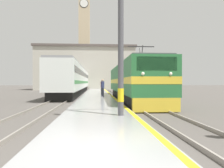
{
  "coord_description": "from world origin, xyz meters",
  "views": [
    {
      "loc": [
        -0.1,
        -5.12,
        1.78
      ],
      "look_at": [
        1.76,
        20.87,
        1.58
      ],
      "focal_mm": 35.0,
      "sensor_mm": 36.0,
      "label": 1
    }
  ],
  "objects_px": {
    "locomotive_train": "(132,82)",
    "passenger_train": "(78,80)",
    "clock_tower": "(84,36)",
    "person_on_platform": "(103,87)",
    "second_waiting_passenger": "(102,87)",
    "catenary_mast": "(123,26)"
  },
  "relations": [
    {
      "from": "passenger_train",
      "to": "person_on_platform",
      "type": "height_order",
      "value": "passenger_train"
    },
    {
      "from": "passenger_train",
      "to": "person_on_platform",
      "type": "relative_size",
      "value": 24.38
    },
    {
      "from": "clock_tower",
      "to": "second_waiting_passenger",
      "type": "bearing_deg",
      "value": -83.81
    },
    {
      "from": "catenary_mast",
      "to": "clock_tower",
      "type": "xyz_separation_m",
      "value": [
        -4.7,
        54.81,
        11.13
      ]
    },
    {
      "from": "passenger_train",
      "to": "second_waiting_passenger",
      "type": "height_order",
      "value": "passenger_train"
    },
    {
      "from": "clock_tower",
      "to": "person_on_platform",
      "type": "bearing_deg",
      "value": -84.27
    },
    {
      "from": "catenary_mast",
      "to": "second_waiting_passenger",
      "type": "height_order",
      "value": "catenary_mast"
    },
    {
      "from": "locomotive_train",
      "to": "person_on_platform",
      "type": "height_order",
      "value": "locomotive_train"
    },
    {
      "from": "locomotive_train",
      "to": "second_waiting_passenger",
      "type": "xyz_separation_m",
      "value": [
        -2.74,
        5.02,
        -0.58
      ]
    },
    {
      "from": "second_waiting_passenger",
      "to": "passenger_train",
      "type": "bearing_deg",
      "value": 104.85
    },
    {
      "from": "catenary_mast",
      "to": "person_on_platform",
      "type": "relative_size",
      "value": 4.37
    },
    {
      "from": "passenger_train",
      "to": "catenary_mast",
      "type": "relative_size",
      "value": 5.58
    },
    {
      "from": "second_waiting_passenger",
      "to": "clock_tower",
      "type": "distance_m",
      "value": 41.38
    },
    {
      "from": "second_waiting_passenger",
      "to": "clock_tower",
      "type": "bearing_deg",
      "value": 96.19
    },
    {
      "from": "locomotive_train",
      "to": "passenger_train",
      "type": "relative_size",
      "value": 0.4
    },
    {
      "from": "locomotive_train",
      "to": "passenger_train",
      "type": "height_order",
      "value": "locomotive_train"
    },
    {
      "from": "person_on_platform",
      "to": "second_waiting_passenger",
      "type": "bearing_deg",
      "value": 89.9
    },
    {
      "from": "person_on_platform",
      "to": "second_waiting_passenger",
      "type": "distance_m",
      "value": 3.05
    },
    {
      "from": "passenger_train",
      "to": "clock_tower",
      "type": "height_order",
      "value": "clock_tower"
    },
    {
      "from": "locomotive_train",
      "to": "catenary_mast",
      "type": "xyz_separation_m",
      "value": [
        -2.23,
        -11.13,
        2.45
      ]
    },
    {
      "from": "passenger_train",
      "to": "second_waiting_passenger",
      "type": "xyz_separation_m",
      "value": [
        4.02,
        -15.18,
        -0.95
      ]
    },
    {
      "from": "clock_tower",
      "to": "passenger_train",
      "type": "bearing_deg",
      "value": -89.59
    }
  ]
}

